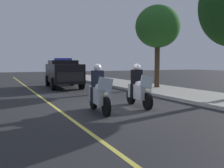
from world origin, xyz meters
TOP-DOWN VIEW (x-y plane):
  - ground_plane at (0.00, 0.00)m, footprint 80.00×80.00m
  - curb_strip at (0.00, 3.40)m, footprint 48.00×0.24m
  - sidewalk_strip at (0.00, 5.30)m, footprint 48.00×3.60m
  - lane_stripe_center at (0.00, -2.17)m, footprint 48.00×0.12m
  - police_motorcycle_lead_left at (0.51, -0.96)m, footprint 2.14×0.61m
  - police_motorcycle_lead_right at (0.06, 0.91)m, footprint 2.14×0.61m
  - police_suv at (-8.99, 0.13)m, footprint 5.02×2.35m
  - cyclist_background at (-14.77, 2.17)m, footprint 1.76×0.34m
  - tree_far_back at (-5.73, 5.68)m, footprint 2.96×2.96m

SIDE VIEW (x-z plane):
  - ground_plane at x=0.00m, z-range 0.00..0.00m
  - lane_stripe_center at x=0.00m, z-range 0.00..0.01m
  - sidewalk_strip at x=0.00m, z-range 0.00..0.10m
  - curb_strip at x=0.00m, z-range 0.00..0.15m
  - police_motorcycle_lead_left at x=0.51m, z-range -0.16..1.56m
  - police_motorcycle_lead_right at x=0.06m, z-range -0.16..1.56m
  - cyclist_background at x=-14.77m, z-range 0.00..1.69m
  - police_suv at x=-8.99m, z-range 0.04..2.09m
  - tree_far_back at x=-5.73m, z-range 1.38..6.81m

